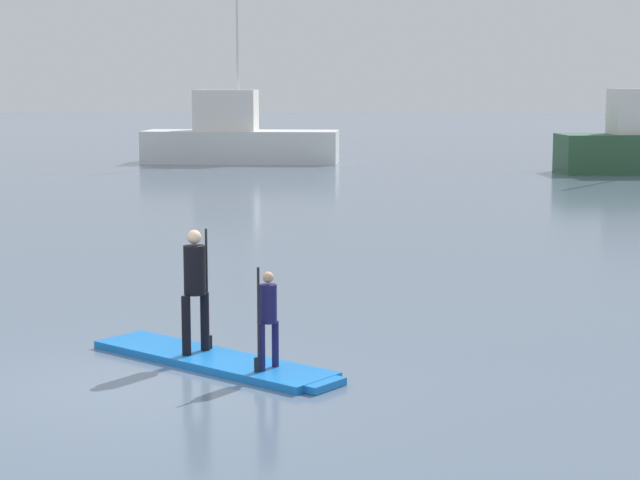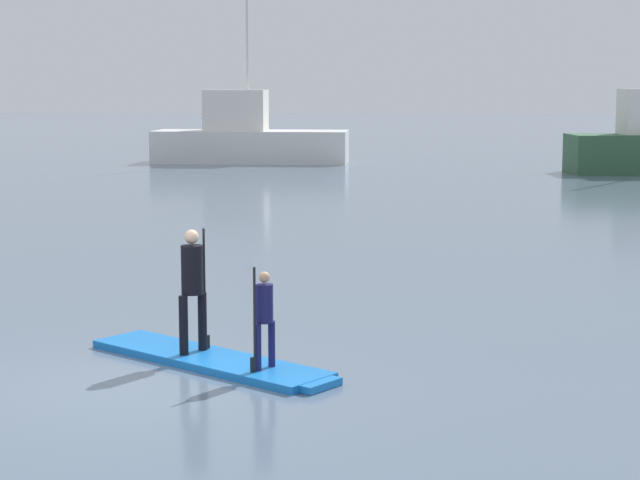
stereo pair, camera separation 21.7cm
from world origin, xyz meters
The scene contains 5 objects.
ground_plane centered at (0.00, 0.00, 0.00)m, with size 240.00×240.00×0.00m, color slate.
paddleboard_near centered at (0.68, 1.07, 0.05)m, with size 3.41×2.87×0.10m.
paddler_adult centered at (0.41, 1.28, 1.01)m, with size 0.40×0.43×1.60m.
paddler_child_solo centered at (1.39, 0.50, 0.77)m, with size 0.31×0.35×1.27m.
fishing_boat_white_large centered at (-2.55, 36.77, 1.08)m, with size 8.83×3.17×8.86m.
Camera 2 is at (2.55, -12.32, 3.53)m, focal length 61.11 mm.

